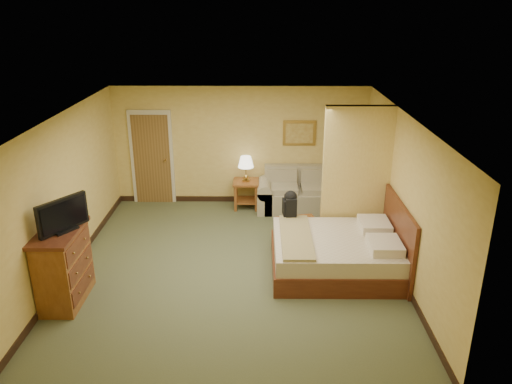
{
  "coord_description": "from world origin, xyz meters",
  "views": [
    {
      "loc": [
        0.44,
        -7.52,
        4.25
      ],
      "look_at": [
        0.36,
        0.6,
        1.14
      ],
      "focal_mm": 35.0,
      "sensor_mm": 36.0,
      "label": 1
    }
  ],
  "objects_px": {
    "coffee_table": "(298,229)",
    "bed": "(342,253)",
    "dresser": "(64,266)",
    "loveseat": "(299,196)"
  },
  "relations": [
    {
      "from": "bed",
      "to": "coffee_table",
      "type": "bearing_deg",
      "value": 127.03
    },
    {
      "from": "coffee_table",
      "to": "bed",
      "type": "xyz_separation_m",
      "value": [
        0.67,
        -0.89,
        -0.01
      ]
    },
    {
      "from": "dresser",
      "to": "coffee_table",
      "type": "bearing_deg",
      "value": 26.95
    },
    {
      "from": "loveseat",
      "to": "coffee_table",
      "type": "relative_size",
      "value": 2.08
    },
    {
      "from": "dresser",
      "to": "bed",
      "type": "relative_size",
      "value": 0.53
    },
    {
      "from": "coffee_table",
      "to": "bed",
      "type": "distance_m",
      "value": 1.12
    },
    {
      "from": "loveseat",
      "to": "coffee_table",
      "type": "bearing_deg",
      "value": -94.28
    },
    {
      "from": "coffee_table",
      "to": "dresser",
      "type": "bearing_deg",
      "value": -153.05
    },
    {
      "from": "loveseat",
      "to": "bed",
      "type": "xyz_separation_m",
      "value": [
        0.54,
        -2.68,
        0.03
      ]
    },
    {
      "from": "bed",
      "to": "dresser",
      "type": "bearing_deg",
      "value": -167.54
    }
  ]
}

